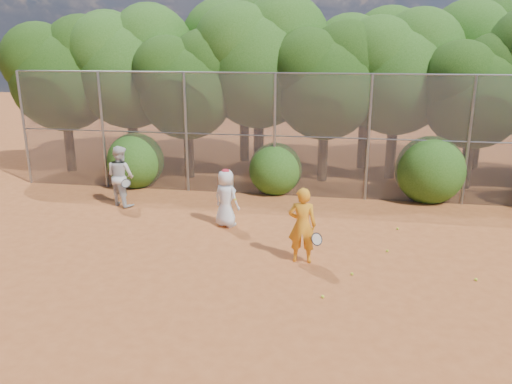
# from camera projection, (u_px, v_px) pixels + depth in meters

# --- Properties ---
(ground) EXTENTS (80.00, 80.00, 0.00)m
(ground) POSITION_uv_depth(u_px,v_px,m) (281.00, 273.00, 10.96)
(ground) COLOR #A65225
(ground) RESTS_ON ground
(fence_back) EXTENTS (20.05, 0.09, 4.03)m
(fence_back) POSITION_uv_depth(u_px,v_px,m) (302.00, 135.00, 16.08)
(fence_back) COLOR gray
(fence_back) RESTS_ON ground
(tree_0) EXTENTS (4.38, 3.81, 6.00)m
(tree_0) POSITION_uv_depth(u_px,v_px,m) (63.00, 70.00, 19.03)
(tree_0) COLOR black
(tree_0) RESTS_ON ground
(tree_1) EXTENTS (4.64, 4.03, 6.35)m
(tree_1) POSITION_uv_depth(u_px,v_px,m) (130.00, 64.00, 19.02)
(tree_1) COLOR black
(tree_1) RESTS_ON ground
(tree_2) EXTENTS (3.99, 3.47, 5.47)m
(tree_2) POSITION_uv_depth(u_px,v_px,m) (188.00, 81.00, 18.11)
(tree_2) COLOR black
(tree_2) RESTS_ON ground
(tree_3) EXTENTS (4.89, 4.26, 6.70)m
(tree_3) POSITION_uv_depth(u_px,v_px,m) (261.00, 58.00, 18.42)
(tree_3) COLOR black
(tree_3) RESTS_ON ground
(tree_4) EXTENTS (4.19, 3.64, 5.73)m
(tree_4) POSITION_uv_depth(u_px,v_px,m) (327.00, 77.00, 17.61)
(tree_4) COLOR black
(tree_4) RESTS_ON ground
(tree_5) EXTENTS (4.51, 3.92, 6.17)m
(tree_5) POSITION_uv_depth(u_px,v_px,m) (399.00, 68.00, 17.87)
(tree_5) COLOR black
(tree_5) RESTS_ON ground
(tree_6) EXTENTS (3.86, 3.36, 5.29)m
(tree_6) POSITION_uv_depth(u_px,v_px,m) (477.00, 88.00, 16.67)
(tree_6) COLOR black
(tree_6) RESTS_ON ground
(tree_9) EXTENTS (4.83, 4.20, 6.62)m
(tree_9) POSITION_uv_depth(u_px,v_px,m) (130.00, 58.00, 21.32)
(tree_9) COLOR black
(tree_9) RESTS_ON ground
(tree_10) EXTENTS (5.15, 4.48, 7.06)m
(tree_10) POSITION_uv_depth(u_px,v_px,m) (246.00, 51.00, 20.60)
(tree_10) COLOR black
(tree_10) RESTS_ON ground
(tree_11) EXTENTS (4.64, 4.03, 6.35)m
(tree_11) POSITION_uv_depth(u_px,v_px,m) (369.00, 63.00, 19.52)
(tree_11) COLOR black
(tree_11) RESTS_ON ground
(tree_12) EXTENTS (5.02, 4.37, 6.88)m
(tree_12) POSITION_uv_depth(u_px,v_px,m) (488.00, 54.00, 19.24)
(tree_12) COLOR black
(tree_12) RESTS_ON ground
(bush_0) EXTENTS (2.00, 2.00, 2.00)m
(bush_0) POSITION_uv_depth(u_px,v_px,m) (136.00, 158.00, 17.64)
(bush_0) COLOR #244F13
(bush_0) RESTS_ON ground
(bush_1) EXTENTS (1.80, 1.80, 1.80)m
(bush_1) POSITION_uv_depth(u_px,v_px,m) (275.00, 167.00, 16.83)
(bush_1) COLOR #244F13
(bush_1) RESTS_ON ground
(bush_2) EXTENTS (2.20, 2.20, 2.20)m
(bush_2) POSITION_uv_depth(u_px,v_px,m) (430.00, 167.00, 15.95)
(bush_2) COLOR #244F13
(bush_2) RESTS_ON ground
(player_yellow) EXTENTS (0.84, 0.58, 1.78)m
(player_yellow) POSITION_uv_depth(u_px,v_px,m) (302.00, 225.00, 11.34)
(player_yellow) COLOR orange
(player_yellow) RESTS_ON ground
(player_teen) EXTENTS (0.93, 0.80, 1.63)m
(player_teen) POSITION_uv_depth(u_px,v_px,m) (226.00, 198.00, 13.66)
(player_teen) COLOR silver
(player_teen) RESTS_ON ground
(player_white) EXTENTS (1.14, 1.04, 1.89)m
(player_white) POSITION_uv_depth(u_px,v_px,m) (121.00, 176.00, 15.45)
(player_white) COLOR silver
(player_white) RESTS_ON ground
(ball_0) EXTENTS (0.07, 0.07, 0.07)m
(ball_0) POSITION_uv_depth(u_px,v_px,m) (387.00, 251.00, 12.09)
(ball_0) COLOR #C8D626
(ball_0) RESTS_ON ground
(ball_1) EXTENTS (0.07, 0.07, 0.07)m
(ball_1) POSITION_uv_depth(u_px,v_px,m) (323.00, 297.00, 9.87)
(ball_1) COLOR #C8D626
(ball_1) RESTS_ON ground
(ball_2) EXTENTS (0.07, 0.07, 0.07)m
(ball_2) POSITION_uv_depth(u_px,v_px,m) (476.00, 280.00, 10.60)
(ball_2) COLOR #C8D626
(ball_2) RESTS_ON ground
(ball_3) EXTENTS (0.07, 0.07, 0.07)m
(ball_3) POSITION_uv_depth(u_px,v_px,m) (352.00, 274.00, 10.86)
(ball_3) COLOR #C8D626
(ball_3) RESTS_ON ground
(ball_4) EXTENTS (0.07, 0.07, 0.07)m
(ball_4) POSITION_uv_depth(u_px,v_px,m) (398.00, 229.00, 13.56)
(ball_4) COLOR #C8D626
(ball_4) RESTS_ON ground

